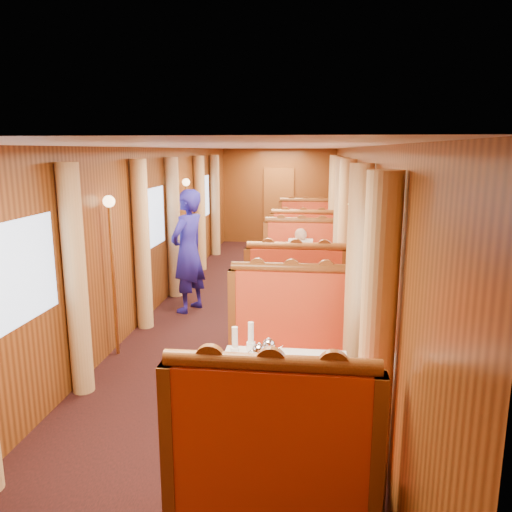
% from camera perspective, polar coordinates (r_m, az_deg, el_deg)
% --- Properties ---
extents(floor, '(3.00, 12.00, 0.01)m').
position_cam_1_polar(floor, '(7.75, -0.79, -6.51)').
color(floor, black).
rests_on(floor, ground).
extents(ceiling, '(3.00, 12.00, 0.01)m').
position_cam_1_polar(ceiling, '(7.34, -0.85, 12.32)').
color(ceiling, silver).
rests_on(ceiling, wall_left).
extents(wall_far, '(3.00, 0.01, 2.50)m').
position_cam_1_polar(wall_far, '(13.37, 2.62, 6.82)').
color(wall_far, brown).
rests_on(wall_far, floor).
extents(wall_left, '(0.01, 12.00, 2.50)m').
position_cam_1_polar(wall_left, '(7.78, -11.84, 2.81)').
color(wall_left, brown).
rests_on(wall_left, floor).
extents(wall_right, '(0.01, 12.00, 2.50)m').
position_cam_1_polar(wall_right, '(7.40, 10.79, 2.38)').
color(wall_right, brown).
rests_on(wall_right, floor).
extents(doorway_far, '(0.80, 0.04, 2.00)m').
position_cam_1_polar(doorway_far, '(13.36, 2.60, 5.74)').
color(doorway_far, brown).
rests_on(doorway_far, floor).
extents(table_near, '(1.05, 0.72, 0.75)m').
position_cam_1_polar(table_near, '(4.32, 3.08, -16.87)').
color(table_near, white).
rests_on(table_near, floor).
extents(banquette_near_fwd, '(1.30, 0.55, 1.34)m').
position_cam_1_polar(banquette_near_fwd, '(3.44, 1.86, -24.31)').
color(banquette_near_fwd, red).
rests_on(banquette_near_fwd, floor).
extents(banquette_near_aft, '(1.30, 0.55, 1.34)m').
position_cam_1_polar(banquette_near_aft, '(5.21, 3.85, -11.03)').
color(banquette_near_aft, red).
rests_on(banquette_near_aft, floor).
extents(table_mid, '(1.05, 0.72, 0.75)m').
position_cam_1_polar(table_mid, '(7.57, 4.85, -4.01)').
color(table_mid, white).
rests_on(table_mid, floor).
extents(banquette_mid_fwd, '(1.30, 0.55, 1.34)m').
position_cam_1_polar(banquette_mid_fwd, '(6.59, 4.53, -6.03)').
color(banquette_mid_fwd, red).
rests_on(banquette_mid_fwd, floor).
extents(banquette_mid_aft, '(1.30, 0.55, 1.34)m').
position_cam_1_polar(banquette_mid_aft, '(8.54, 5.10, -1.83)').
color(banquette_mid_aft, red).
rests_on(banquette_mid_aft, floor).
extents(table_far, '(1.05, 0.72, 0.75)m').
position_cam_1_polar(table_far, '(10.98, 5.51, 1.02)').
color(table_far, white).
rests_on(table_far, floor).
extents(banquette_far_fwd, '(1.30, 0.55, 1.34)m').
position_cam_1_polar(banquette_far_fwd, '(9.98, 5.37, 0.19)').
color(banquette_far_fwd, red).
rests_on(banquette_far_fwd, floor).
extents(banquette_far_aft, '(1.30, 0.55, 1.34)m').
position_cam_1_polar(banquette_far_aft, '(11.97, 5.64, 2.17)').
color(banquette_far_aft, red).
rests_on(banquette_far_aft, floor).
extents(tea_tray, '(0.36, 0.29, 0.01)m').
position_cam_1_polar(tea_tray, '(4.09, 1.33, -12.60)').
color(tea_tray, silver).
rests_on(tea_tray, table_near).
extents(teapot_left, '(0.22, 0.20, 0.15)m').
position_cam_1_polar(teapot_left, '(4.08, 0.39, -11.62)').
color(teapot_left, silver).
rests_on(teapot_left, tea_tray).
extents(teapot_right, '(0.15, 0.11, 0.11)m').
position_cam_1_polar(teapot_right, '(4.01, 3.23, -12.40)').
color(teapot_right, silver).
rests_on(teapot_right, tea_tray).
extents(teapot_back, '(0.21, 0.17, 0.14)m').
position_cam_1_polar(teapot_back, '(4.21, 1.48, -10.92)').
color(teapot_back, silver).
rests_on(teapot_back, tea_tray).
extents(fruit_plate, '(0.22, 0.22, 0.05)m').
position_cam_1_polar(fruit_plate, '(4.00, 7.66, -13.12)').
color(fruit_plate, white).
rests_on(fruit_plate, table_near).
extents(cup_inboard, '(0.08, 0.08, 0.26)m').
position_cam_1_polar(cup_inboard, '(4.27, -2.43, -10.12)').
color(cup_inboard, white).
rests_on(cup_inboard, table_near).
extents(cup_outboard, '(0.08, 0.08, 0.26)m').
position_cam_1_polar(cup_outboard, '(4.37, -0.59, -9.55)').
color(cup_outboard, white).
rests_on(cup_outboard, table_near).
extents(rose_vase_mid, '(0.06, 0.06, 0.36)m').
position_cam_1_polar(rose_vase_mid, '(7.43, 5.13, 0.06)').
color(rose_vase_mid, silver).
rests_on(rose_vase_mid, table_mid).
extents(rose_vase_far, '(0.06, 0.06, 0.36)m').
position_cam_1_polar(rose_vase_far, '(10.86, 5.38, 3.85)').
color(rose_vase_far, silver).
rests_on(rose_vase_far, table_far).
extents(window_left_near, '(0.01, 1.20, 0.90)m').
position_cam_1_polar(window_left_near, '(4.62, -25.61, -1.83)').
color(window_left_near, '#96ADCE').
rests_on(window_left_near, wall_left).
extents(curtain_left_near_b, '(0.22, 0.22, 2.35)m').
position_cam_1_polar(curtain_left_near_b, '(5.29, -19.91, -2.79)').
color(curtain_left_near_b, tan).
rests_on(curtain_left_near_b, floor).
extents(window_right_near, '(0.01, 1.20, 0.90)m').
position_cam_1_polar(window_right_near, '(3.94, 14.00, -3.22)').
color(window_right_near, '#96ADCE').
rests_on(window_right_near, wall_right).
extents(curtain_right_near_a, '(0.22, 0.22, 2.35)m').
position_cam_1_polar(curtain_right_near_a, '(3.29, 13.55, -11.40)').
color(curtain_right_near_a, tan).
rests_on(curtain_right_near_a, floor).
extents(curtain_right_near_b, '(0.22, 0.22, 2.35)m').
position_cam_1_polar(curtain_right_near_b, '(4.75, 11.44, -3.94)').
color(curtain_right_near_b, tan).
rests_on(curtain_right_near_b, floor).
extents(window_left_mid, '(0.01, 1.20, 0.90)m').
position_cam_1_polar(window_left_mid, '(7.75, -11.80, 4.27)').
color(window_left_mid, '#96ADCE').
rests_on(window_left_mid, wall_left).
extents(curtain_left_mid_a, '(0.22, 0.22, 2.35)m').
position_cam_1_polar(curtain_left_mid_a, '(7.03, -12.90, 1.17)').
color(curtain_left_mid_a, tan).
rests_on(curtain_left_mid_a, floor).
extents(curtain_left_mid_b, '(0.22, 0.22, 2.35)m').
position_cam_1_polar(curtain_left_mid_b, '(8.49, -9.39, 3.15)').
color(curtain_left_mid_b, tan).
rests_on(curtain_left_mid_b, floor).
extents(window_right_mid, '(0.01, 1.20, 0.90)m').
position_cam_1_polar(window_right_mid, '(7.37, 10.73, 3.92)').
color(window_right_mid, '#96ADCE').
rests_on(window_right_mid, wall_right).
extents(curtain_right_mid_a, '(0.22, 0.22, 2.35)m').
position_cam_1_polar(curtain_right_mid_a, '(6.64, 10.17, 0.65)').
color(curtain_right_mid_a, tan).
rests_on(curtain_right_mid_a, floor).
extents(curtain_right_mid_b, '(0.22, 0.22, 2.35)m').
position_cam_1_polar(curtain_right_mid_b, '(8.17, 9.57, 2.80)').
color(curtain_right_mid_b, tan).
rests_on(curtain_right_mid_b, floor).
extents(window_left_far, '(0.01, 1.20, 0.90)m').
position_cam_1_polar(window_left_far, '(11.10, -6.06, 6.74)').
color(window_left_far, '#96ADCE').
rests_on(window_left_far, wall_left).
extents(curtain_left_far_a, '(0.22, 0.22, 2.35)m').
position_cam_1_polar(curtain_left_far_a, '(10.35, -6.42, 4.81)').
color(curtain_left_far_a, tan).
rests_on(curtain_left_far_a, floor).
extents(curtain_left_far_b, '(0.22, 0.22, 2.35)m').
position_cam_1_polar(curtain_left_far_b, '(11.87, -4.70, 5.77)').
color(curtain_left_far_b, tan).
rests_on(curtain_left_far_b, floor).
extents(window_right_far, '(0.01, 1.20, 0.90)m').
position_cam_1_polar(window_right_far, '(10.84, 9.54, 6.51)').
color(window_right_far, '#96ADCE').
rests_on(window_right_far, wall_right).
extents(curtain_right_far_a, '(0.22, 0.22, 2.35)m').
position_cam_1_polar(curtain_right_far_a, '(10.09, 9.08, 4.55)').
color(curtain_right_far_a, tan).
rests_on(curtain_right_far_a, floor).
extents(curtain_right_far_b, '(0.22, 0.22, 2.35)m').
position_cam_1_polar(curtain_right_far_b, '(11.64, 8.81, 5.54)').
color(curtain_right_far_b, tan).
rests_on(curtain_right_far_b, floor).
extents(sconce_left_fore, '(0.14, 0.14, 1.95)m').
position_cam_1_polar(sconce_left_fore, '(6.11, -16.19, 1.39)').
color(sconce_left_fore, '#BF8C3F').
rests_on(sconce_left_fore, floor).
extents(sconce_right_fore, '(0.14, 0.14, 1.95)m').
position_cam_1_polar(sconce_right_fore, '(5.65, 10.98, 0.80)').
color(sconce_right_fore, '#BF8C3F').
rests_on(sconce_right_fore, floor).
extents(sconce_left_aft, '(0.14, 0.14, 1.95)m').
position_cam_1_polar(sconce_left_aft, '(9.40, -7.91, 5.33)').
color(sconce_left_aft, '#BF8C3F').
rests_on(sconce_left_aft, floor).
extents(sconce_right_aft, '(0.14, 0.14, 1.95)m').
position_cam_1_polar(sconce_right_aft, '(9.10, 9.47, 5.07)').
color(sconce_right_aft, '#BF8C3F').
rests_on(sconce_right_aft, floor).
extents(steward, '(0.68, 0.81, 1.89)m').
position_cam_1_polar(steward, '(7.69, -7.77, 0.54)').
color(steward, navy).
rests_on(steward, floor).
extents(passenger, '(0.40, 0.44, 0.76)m').
position_cam_1_polar(passenger, '(8.22, 5.09, -0.10)').
color(passenger, beige).
rests_on(passenger, banquette_mid_aft).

